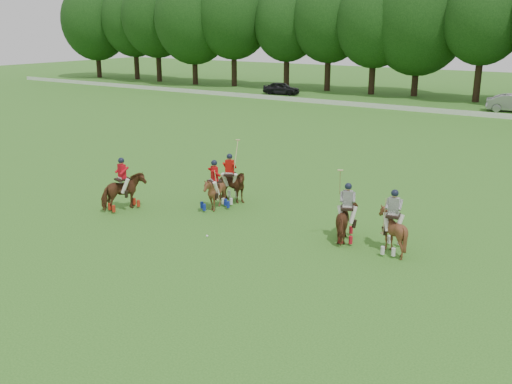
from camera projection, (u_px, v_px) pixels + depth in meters
The scene contains 10 objects.
ground at pixel (148, 250), 20.05m from camera, with size 180.00×180.00×0.00m, color #2D641C.
tree_line at pixel (488, 18), 56.09m from camera, with size 117.98×14.32×14.75m.
boundary_rail at pixel (449, 112), 50.44m from camera, with size 120.00×0.10×0.44m, color white.
car_left at pixel (281, 88), 64.45m from camera, with size 1.66×4.13×1.41m, color black.
polo_red_a at pixel (123, 191), 24.21m from camera, with size 1.36×2.04×2.29m.
polo_red_b at pixel (230, 185), 25.27m from camera, with size 1.85×1.74×2.76m.
polo_red_c at pixel (215, 192), 24.25m from camera, with size 1.72×1.76×2.18m.
polo_stripe_a at pixel (347, 220), 20.79m from camera, with size 1.41×1.89×2.72m.
polo_stripe_b at pixel (392, 230), 19.74m from camera, with size 1.46×1.58×2.25m.
polo_ball at pixel (207, 236), 21.29m from camera, with size 0.09×0.09×0.09m, color white.
Camera 1 is at (13.43, -13.49, 7.64)m, focal length 40.00 mm.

